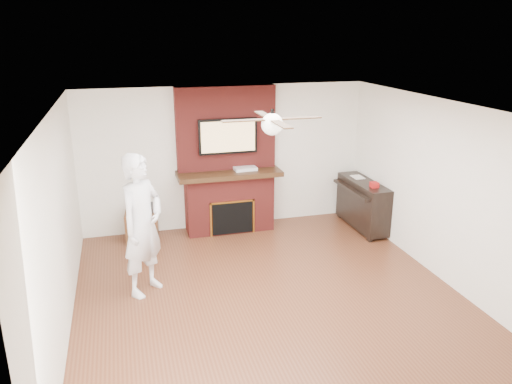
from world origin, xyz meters
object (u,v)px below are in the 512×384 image
object	(u,v)px
side_table	(142,223)
piano	(362,203)
person	(142,225)
fireplace	(228,175)

from	to	relation	value
side_table	piano	bearing A→B (deg)	-2.03
person	piano	size ratio (longest dim) A/B	1.44
person	piano	world-z (taller)	person
person	side_table	world-z (taller)	person
fireplace	piano	xyz separation A→B (m)	(2.29, -0.61, -0.53)
fireplace	piano	size ratio (longest dim) A/B	1.88
fireplace	person	world-z (taller)	fireplace
fireplace	side_table	bearing A→B (deg)	-177.46
piano	person	bearing A→B (deg)	-162.24
piano	side_table	bearing A→B (deg)	171.04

